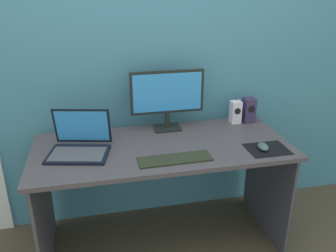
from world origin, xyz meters
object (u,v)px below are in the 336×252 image
Objects in this scene: speaker_near_monitor at (235,112)px; laptop at (80,145)px; keyboard_external at (175,159)px; speaker_right at (249,110)px; mouse at (263,147)px; monitor at (167,96)px.

laptop reaches higher than speaker_near_monitor.
laptop reaches higher than keyboard_external.
speaker_near_monitor is at bearing 180.00° from speaker_right.
keyboard_external is 0.55m from mouse.
keyboard_external is at bearing -96.68° from monitor.
speaker_near_monitor is 0.73m from keyboard_external.
mouse is at bearing -102.97° from speaker_right.
monitor is 0.62m from speaker_right.
monitor is 0.51m from keyboard_external.
speaker_right reaches higher than speaker_near_monitor.
speaker_near_monitor is at bearing 38.81° from keyboard_external.
monitor reaches higher than speaker_near_monitor.
monitor is 1.18× the size of keyboard_external.
mouse is (0.50, -0.44, -0.21)m from monitor.
mouse is at bearing 0.22° from keyboard_external.
monitor is 2.82× the size of speaker_right.
speaker_right is (0.60, 0.01, -0.15)m from monitor.
mouse is at bearing -10.70° from laptop.
monitor is at bearing 146.59° from mouse.
keyboard_external is at bearing -140.27° from speaker_near_monitor.
speaker_right is 1.77× the size of mouse.
laptop is (-0.59, -0.24, -0.18)m from monitor.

